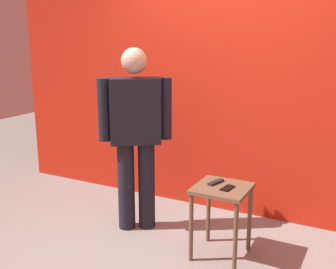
{
  "coord_description": "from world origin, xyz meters",
  "views": [
    {
      "loc": [
        1.4,
        -2.58,
        1.82
      ],
      "look_at": [
        -0.22,
        0.55,
        0.97
      ],
      "focal_mm": 44.26,
      "sensor_mm": 36.0,
      "label": 1
    }
  ],
  "objects_px": {
    "standing_person": "(135,131)",
    "tv_remote": "(216,182)",
    "side_table": "(222,201)",
    "cell_phone": "(228,188)"
  },
  "relations": [
    {
      "from": "side_table",
      "to": "standing_person",
      "type": "bearing_deg",
      "value": 171.4
    },
    {
      "from": "side_table",
      "to": "tv_remote",
      "type": "distance_m",
      "value": 0.16
    },
    {
      "from": "standing_person",
      "to": "cell_phone",
      "type": "xyz_separation_m",
      "value": [
        0.96,
        -0.16,
        -0.34
      ]
    },
    {
      "from": "standing_person",
      "to": "tv_remote",
      "type": "xyz_separation_m",
      "value": [
        0.83,
        -0.09,
        -0.33
      ]
    },
    {
      "from": "cell_phone",
      "to": "tv_remote",
      "type": "relative_size",
      "value": 0.85
    },
    {
      "from": "standing_person",
      "to": "tv_remote",
      "type": "bearing_deg",
      "value": -6.0
    },
    {
      "from": "standing_person",
      "to": "tv_remote",
      "type": "distance_m",
      "value": 0.9
    },
    {
      "from": "side_table",
      "to": "cell_phone",
      "type": "bearing_deg",
      "value": -21.84
    },
    {
      "from": "side_table",
      "to": "tv_remote",
      "type": "bearing_deg",
      "value": 146.11
    },
    {
      "from": "cell_phone",
      "to": "side_table",
      "type": "bearing_deg",
      "value": 166.04
    }
  ]
}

